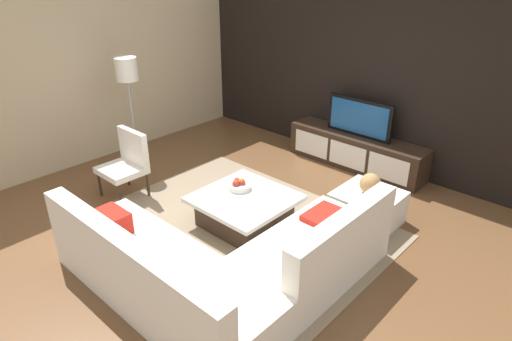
{
  "coord_description": "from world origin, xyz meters",
  "views": [
    {
      "loc": [
        3.02,
        -3.1,
        2.89
      ],
      "look_at": [
        -0.17,
        0.37,
        0.59
      ],
      "focal_mm": 31.18,
      "sensor_mm": 36.0,
      "label": 1
    }
  ],
  "objects": [
    {
      "name": "feature_wall_back",
      "position": [
        0.0,
        2.7,
        1.4
      ],
      "size": [
        6.4,
        0.12,
        2.8
      ],
      "primitive_type": "cube",
      "color": "black",
      "rests_on": "ground"
    },
    {
      "name": "accent_chair_near",
      "position": [
        -1.76,
        -0.38,
        0.49
      ],
      "size": [
        0.55,
        0.5,
        0.87
      ],
      "rotation": [
        0.0,
        0.0,
        0.19
      ],
      "color": "#332319",
      "rests_on": "ground"
    },
    {
      "name": "area_rug",
      "position": [
        -0.1,
        0.0,
        0.01
      ],
      "size": [
        3.28,
        2.52,
        0.01
      ],
      "primitive_type": "cube",
      "color": "gray",
      "rests_on": "ground"
    },
    {
      "name": "media_console",
      "position": [
        -0.0,
        2.4,
        0.25
      ],
      "size": [
        2.11,
        0.48,
        0.5
      ],
      "color": "#332319",
      "rests_on": "ground"
    },
    {
      "name": "television",
      "position": [
        0.0,
        2.4,
        0.77
      ],
      "size": [
        1.02,
        0.06,
        0.55
      ],
      "color": "black",
      "rests_on": "media_console"
    },
    {
      "name": "fruit_bowl",
      "position": [
        -0.28,
        0.2,
        0.43
      ],
      "size": [
        0.28,
        0.28,
        0.14
      ],
      "color": "silver",
      "rests_on": "coffee_table"
    },
    {
      "name": "ground_plane",
      "position": [
        0.0,
        0.0,
        0.0
      ],
      "size": [
        14.0,
        14.0,
        0.0
      ],
      "primitive_type": "plane",
      "color": "brown"
    },
    {
      "name": "side_wall_left",
      "position": [
        -3.2,
        0.2,
        1.4
      ],
      "size": [
        0.12,
        5.2,
        2.8
      ],
      "primitive_type": "cube",
      "color": "#C6B28E",
      "rests_on": "ground"
    },
    {
      "name": "ottoman",
      "position": [
        0.93,
        1.11,
        0.2
      ],
      "size": [
        0.7,
        0.7,
        0.4
      ],
      "primitive_type": "cube",
      "color": "white",
      "rests_on": "ground"
    },
    {
      "name": "coffee_table",
      "position": [
        -0.1,
        0.1,
        0.2
      ],
      "size": [
        1.05,
        1.03,
        0.38
      ],
      "color": "#332319",
      "rests_on": "ground"
    },
    {
      "name": "decorative_ball",
      "position": [
        0.93,
        1.11,
        0.52
      ],
      "size": [
        0.25,
        0.25,
        0.25
      ],
      "primitive_type": "sphere",
      "color": "#AD8451",
      "rests_on": "ottoman"
    },
    {
      "name": "floor_lamp",
      "position": [
        -2.47,
        0.22,
        1.35
      ],
      "size": [
        0.3,
        0.3,
        1.62
      ],
      "color": "#A5A5AA",
      "rests_on": "ground"
    },
    {
      "name": "sectional_couch",
      "position": [
        0.53,
        -0.86,
        0.28
      ],
      "size": [
        2.46,
        2.42,
        0.82
      ],
      "color": "white",
      "rests_on": "ground"
    }
  ]
}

